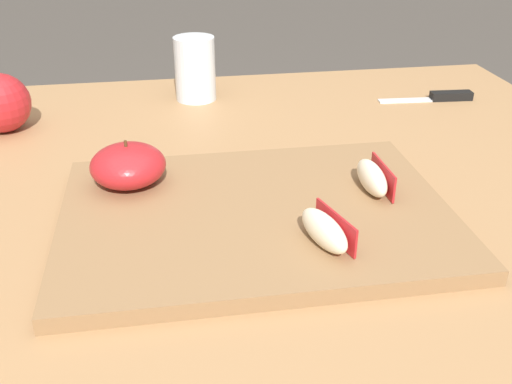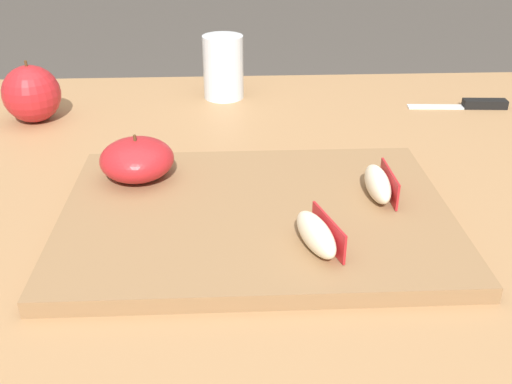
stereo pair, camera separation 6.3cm
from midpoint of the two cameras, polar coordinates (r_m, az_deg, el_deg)
dining_table at (r=0.74m, az=-0.43°, el=-8.56°), size 1.15×1.00×0.78m
cutting_board at (r=0.65m, az=2.80°, el=-2.32°), size 0.42×0.30×0.02m
apple_half_skin_up at (r=0.70m, az=-8.92°, el=3.07°), size 0.09×0.09×0.05m
apple_wedge_front at (r=0.68m, az=14.39°, el=0.71°), size 0.03×0.07×0.03m
apple_wedge_middle at (r=0.57m, az=9.07°, el=-4.13°), size 0.05×0.08×0.03m
paring_knife at (r=1.05m, az=22.16°, el=7.81°), size 0.16×0.03×0.01m
whole_apple_crimson at (r=0.96m, az=-19.11°, el=8.90°), size 0.09×0.09×0.09m
drinking_glass_water at (r=1.01m, az=-1.51°, el=11.93°), size 0.07×0.07×0.10m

